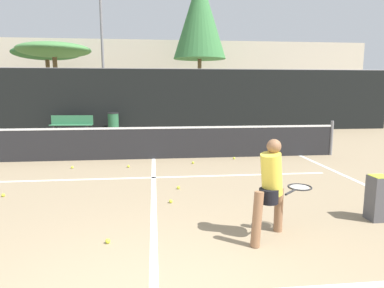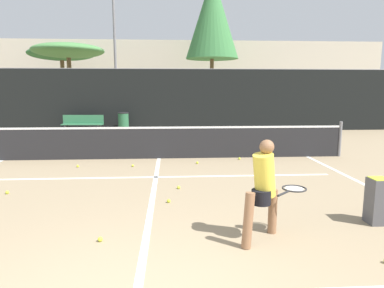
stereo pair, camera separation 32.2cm
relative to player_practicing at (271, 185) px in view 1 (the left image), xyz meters
name	(u,v)px [view 1 (the left image)]	position (x,y,z in m)	size (l,w,h in m)	color
court_service_line	(154,177)	(-1.60, 3.44, -0.74)	(8.25, 0.10, 0.01)	white
court_center_mark	(154,194)	(-1.60, 2.18, -0.74)	(0.10, 6.88, 0.01)	white
court_sideline_right	(369,186)	(2.91, 2.18, -0.74)	(0.10, 7.88, 0.01)	white
net	(153,142)	(-1.60, 5.63, -0.23)	(11.09, 0.09, 1.07)	slate
fence_back	(153,100)	(-1.60, 12.29, 0.76)	(24.00, 0.06, 3.01)	black
player_practicing	(271,185)	(0.00, 0.00, 0.00)	(1.09, 0.75, 1.37)	#8C6042
tennis_ball_scattered_0	(72,167)	(-3.69, 4.60, -0.71)	(0.07, 0.07, 0.07)	#D1E033
tennis_ball_scattered_1	(128,166)	(-2.25, 4.56, -0.71)	(0.07, 0.07, 0.07)	#D1E033
tennis_ball_scattered_2	(171,201)	(-1.29, 1.59, -0.71)	(0.07, 0.07, 0.07)	#D1E033
tennis_ball_scattered_3	(108,241)	(-2.21, 0.05, -0.71)	(0.07, 0.07, 0.07)	#D1E033
tennis_ball_scattered_4	(178,188)	(-1.09, 2.44, -0.71)	(0.07, 0.07, 0.07)	#D1E033
tennis_ball_scattered_5	(234,158)	(0.75, 5.30, -0.71)	(0.07, 0.07, 0.07)	#D1E033
tennis_ball_scattered_6	(193,163)	(-0.52, 4.82, -0.71)	(0.07, 0.07, 0.07)	#D1E033
tennis_ball_scattered_8	(3,195)	(-4.45, 2.31, -0.71)	(0.07, 0.07, 0.07)	#D1E033
ball_hopper	(378,197)	(1.88, 0.43, -0.37)	(0.28, 0.28, 0.71)	#4C4C51
courtside_bench	(72,124)	(-5.28, 11.61, -0.27)	(1.89, 0.51, 0.86)	#33724C
trash_bin	(113,123)	(-3.44, 11.76, -0.26)	(0.51, 0.51, 0.96)	#28603D
parked_car	(185,114)	(0.27, 15.60, -0.13)	(1.61, 4.43, 1.45)	silver
floodlight_mast	(101,26)	(-4.67, 17.94, 5.13)	(1.10, 0.24, 9.37)	slate
tree_west	(200,17)	(1.79, 20.82, 6.38)	(3.78, 3.78, 10.08)	brown
tree_mid	(54,51)	(-7.76, 18.74, 3.70)	(4.55, 4.55, 4.94)	brown
tree_east	(47,54)	(-8.73, 20.54, 3.68)	(4.53, 4.53, 4.92)	brown
building_far	(153,78)	(-1.60, 25.12, 2.22)	(36.00, 2.40, 5.94)	beige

